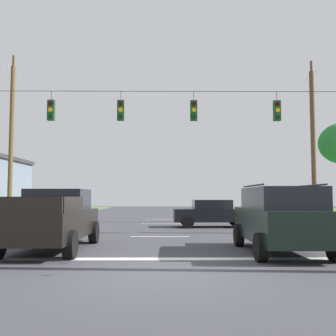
{
  "coord_description": "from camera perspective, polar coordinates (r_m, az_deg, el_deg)",
  "views": [
    {
      "loc": [
        0.18,
        -8.74,
        1.7
      ],
      "look_at": [
        0.35,
        9.22,
        3.01
      ],
      "focal_mm": 42.03,
      "sensor_mm": 36.0,
      "label": 1
    }
  ],
  "objects": [
    {
      "name": "lane_dash_0",
      "position": [
        16.96,
        -1.16,
        -9.91
      ],
      "size": [
        2.5,
        0.15,
        0.01
      ],
      "primitive_type": "cube",
      "rotation": [
        0.0,
        0.0,
        1.57
      ],
      "color": "white",
      "rests_on": "ground"
    },
    {
      "name": "stop_bar_stripe",
      "position": [
        11.01,
        -1.5,
        -13.03
      ],
      "size": [
        15.78,
        0.45,
        0.01
      ],
      "primitive_type": "cube",
      "color": "white",
      "rests_on": "ground"
    },
    {
      "name": "distant_car_crossing_white",
      "position": [
        26.78,
        -17.86,
        -5.92
      ],
      "size": [
        2.29,
        4.43,
        1.52
      ],
      "color": "silver",
      "rests_on": "ground"
    },
    {
      "name": "suv_black",
      "position": [
        12.48,
        15.97,
        -6.95
      ],
      "size": [
        2.26,
        4.82,
        2.05
      ],
      "color": "black",
      "rests_on": "ground"
    },
    {
      "name": "lane_dash_2",
      "position": [
        29.78,
        -0.89,
        -7.43
      ],
      "size": [
        2.5,
        0.15,
        0.01
      ],
      "primitive_type": "cube",
      "rotation": [
        0.0,
        0.0,
        1.57
      ],
      "color": "white",
      "rests_on": "ground"
    },
    {
      "name": "overhead_signal_span",
      "position": [
        18.21,
        -1.18,
        3.25
      ],
      "size": [
        18.55,
        0.31,
        7.27
      ],
      "color": "brown",
      "rests_on": "ground"
    },
    {
      "name": "distant_car_oncoming",
      "position": [
        22.3,
        6.4,
        -6.48
      ],
      "size": [
        4.33,
        2.08,
        1.52
      ],
      "color": "black",
      "rests_on": "ground"
    },
    {
      "name": "utility_pole_mid_right",
      "position": [
        27.55,
        20.32,
        3.31
      ],
      "size": [
        0.31,
        1.87,
        10.73
      ],
      "color": "brown",
      "rests_on": "ground"
    },
    {
      "name": "lane_dash_1",
      "position": [
        24.89,
        -0.96,
        -8.08
      ],
      "size": [
        2.5,
        0.15,
        0.01
      ],
      "primitive_type": "cube",
      "rotation": [
        0.0,
        0.0,
        1.57
      ],
      "color": "white",
      "rests_on": "ground"
    },
    {
      "name": "pickup_truck",
      "position": [
        13.29,
        -16.27,
        -7.17
      ],
      "size": [
        2.29,
        5.4,
        1.95
      ],
      "color": "black",
      "rests_on": "ground"
    },
    {
      "name": "ground_plane",
      "position": [
        8.91,
        -1.74,
        -15.18
      ],
      "size": [
        120.0,
        120.0,
        0.0
      ],
      "primitive_type": "plane",
      "color": "#3D3D42"
    },
    {
      "name": "utility_pole_near_left",
      "position": [
        27.47,
        -21.79,
        3.67
      ],
      "size": [
        0.29,
        1.85,
        10.97
      ],
      "color": "brown",
      "rests_on": "ground"
    }
  ]
}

